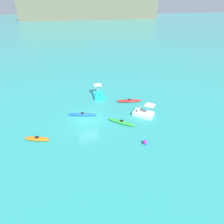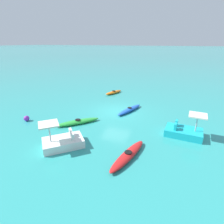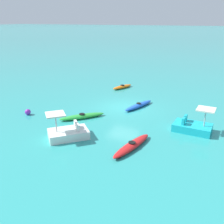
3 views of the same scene
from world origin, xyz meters
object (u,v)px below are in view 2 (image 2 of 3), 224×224
(kayak_blue, at_px, (130,110))
(pedal_boat_white, at_px, (63,141))
(buoy_purple, at_px, (27,118))
(kayak_red, at_px, (128,155))
(kayak_green, at_px, (78,122))
(kayak_orange, at_px, (114,92))
(pedal_boat_cyan, at_px, (184,131))

(kayak_blue, height_order, pedal_boat_white, pedal_boat_white)
(pedal_boat_white, height_order, buoy_purple, pedal_boat_white)
(kayak_blue, xyz_separation_m, kayak_red, (6.91, 2.11, 0.00))
(kayak_green, bearing_deg, kayak_orange, -175.21)
(pedal_boat_cyan, bearing_deg, kayak_orange, -133.45)
(kayak_green, relative_size, kayak_orange, 1.10)
(kayak_orange, xyz_separation_m, pedal_boat_cyan, (8.10, 8.55, 0.17))
(kayak_red, relative_size, kayak_orange, 1.34)
(kayak_blue, relative_size, kayak_orange, 1.32)
(kayak_green, relative_size, pedal_boat_cyan, 1.21)
(kayak_red, height_order, pedal_boat_white, pedal_boat_white)
(kayak_green, relative_size, buoy_purple, 6.73)
(kayak_blue, distance_m, pedal_boat_cyan, 5.72)
(kayak_blue, xyz_separation_m, pedal_boat_white, (7.36, -1.96, 0.17))
(kayak_blue, xyz_separation_m, buoy_purple, (5.37, -7.09, 0.06))
(pedal_boat_cyan, relative_size, buoy_purple, 5.58)
(kayak_red, relative_size, pedal_boat_white, 1.32)
(kayak_green, bearing_deg, pedal_boat_cyan, 98.76)
(kayak_blue, distance_m, pedal_boat_white, 7.62)
(pedal_boat_white, bearing_deg, kayak_orange, -172.04)
(buoy_purple, bearing_deg, pedal_boat_cyan, 101.15)
(pedal_boat_cyan, bearing_deg, kayak_red, -35.18)
(kayak_orange, xyz_separation_m, buoy_purple, (10.46, -3.39, 0.06))
(kayak_green, xyz_separation_m, pedal_boat_cyan, (-1.20, 7.77, 0.17))
(kayak_blue, distance_m, kayak_orange, 6.29)
(kayak_blue, height_order, kayak_red, same)
(kayak_green, height_order, pedal_boat_white, pedal_boat_white)
(kayak_red, xyz_separation_m, buoy_purple, (-1.53, -9.20, 0.06))
(pedal_boat_cyan, height_order, buoy_purple, pedal_boat_cyan)
(kayak_green, xyz_separation_m, buoy_purple, (1.16, -4.17, 0.06))
(kayak_orange, relative_size, buoy_purple, 6.09)
(kayak_blue, relative_size, kayak_green, 1.19)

